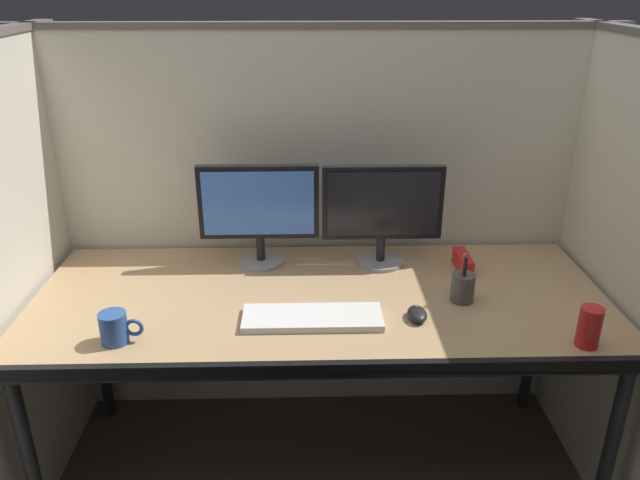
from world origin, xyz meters
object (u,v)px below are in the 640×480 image
Objects in this scene: monitor_right at (382,209)px; computer_mouse at (417,314)px; desk at (320,310)px; coffee_mug at (115,328)px; monitor_left at (259,208)px; pen_cup at (463,287)px; red_stapler at (463,262)px; keyboard_main at (312,318)px; soda_can at (589,327)px.

monitor_right is 0.45m from computer_mouse.
desk is 4.42× the size of monitor_right.
monitor_right is 4.48× the size of computer_mouse.
coffee_mug is (-0.60, -0.25, 0.10)m from desk.
coffee_mug is (-0.39, -0.52, -0.17)m from monitor_left.
monitor_left is at bearing 155.63° from pen_cup.
monitor_left reaches higher than red_stapler.
keyboard_main is 0.58m from coffee_mug.
monitor_right is at bearing 133.32° from soda_can.
monitor_right is at bearing -2.27° from monitor_left.
red_stapler is (1.12, 0.45, -0.02)m from coffee_mug.
pen_cup is at bearing -24.37° from monitor_left.
pen_cup is at bearing 33.98° from computer_mouse.
computer_mouse is (0.07, -0.40, -0.20)m from monitor_right.
monitor_left is 3.41× the size of coffee_mug.
computer_mouse is at bearing -39.38° from monitor_left.
soda_can is 0.40m from pen_cup.
pen_cup reaches higher than coffee_mug.
keyboard_main is at bearing -66.41° from monitor_left.
keyboard_main is 0.51m from pen_cup.
computer_mouse is at bearing -80.36° from monitor_right.
keyboard_main is at bearing -166.70° from pen_cup.
monitor_left is 4.48× the size of computer_mouse.
computer_mouse is 0.76× the size of coffee_mug.
computer_mouse is 0.64× the size of red_stapler.
keyboard_main is 2.56× the size of pen_cup.
keyboard_main is at bearing -147.49° from red_stapler.
keyboard_main reaches higher than desk.
monitor_left reaches higher than computer_mouse.
desk is 15.57× the size of soda_can.
red_stapler is at bearing 75.78° from pen_cup.
monitor_right reaches higher than computer_mouse.
monitor_left is at bearing 53.62° from coffee_mug.
monitor_left and monitor_right have the same top height.
computer_mouse is 0.57× the size of pen_cup.
monitor_right is at bearing 129.08° from pen_cup.
desk is 0.34m from computer_mouse.
monitor_right is 0.79m from soda_can.
keyboard_main is 0.32m from computer_mouse.
monitor_left is at bearing 174.47° from red_stapler.
computer_mouse is (0.51, -0.42, -0.20)m from monitor_left.
pen_cup reaches higher than keyboard_main.
monitor_left is 2.87× the size of red_stapler.
desk is at bearing 153.71° from computer_mouse.
computer_mouse is 0.41m from red_stapler.
soda_can is at bearing -46.68° from monitor_right.
monitor_left reaches higher than pen_cup.
monitor_right is 0.98m from coffee_mug.
keyboard_main is 4.48× the size of computer_mouse.
pen_cup is at bearing -50.92° from monitor_right.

